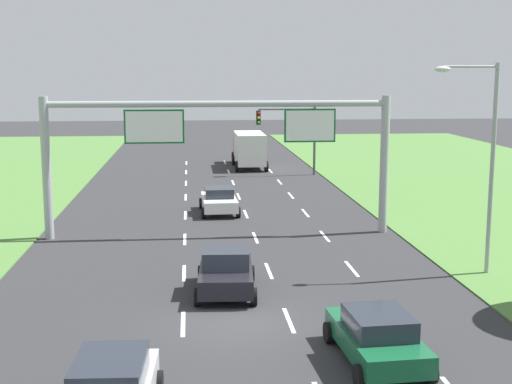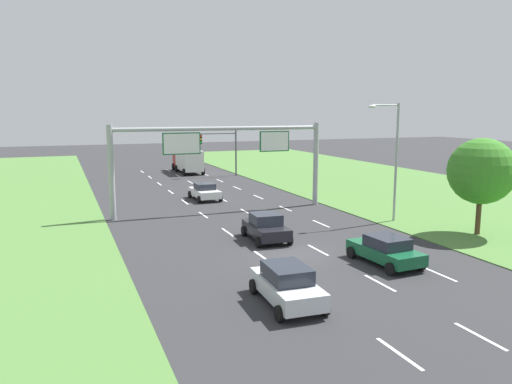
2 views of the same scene
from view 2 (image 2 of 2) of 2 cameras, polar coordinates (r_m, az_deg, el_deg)
name	(u,v)px [view 2 (image 2 of 2)]	position (r m, az deg, el deg)	size (l,w,h in m)	color
ground_plane	(291,253)	(28.46, 3.98, -7.00)	(200.00, 200.00, 0.00)	#2D2D30
grass_verge_right	(453,200)	(48.38, 21.60, -0.83)	(24.00, 120.00, 0.06)	#4C7A38
lane_dashes_inner_left	(203,215)	(38.81, -6.05, -2.62)	(0.14, 62.40, 0.01)	white
lane_dashes_inner_right	(246,212)	(39.87, -1.19, -2.25)	(0.14, 62.40, 0.01)	white
lane_dashes_slip	(285,208)	(41.19, 3.38, -1.89)	(0.14, 62.40, 0.01)	white
car_near_red	(205,191)	(45.36, -5.87, 0.06)	(2.28, 4.15, 1.50)	white
car_lead_silver	(287,284)	(21.08, 3.57, -10.49)	(2.31, 4.34, 1.65)	silver
car_mid_lane	(266,227)	(31.01, 1.15, -4.05)	(2.42, 4.16, 1.67)	black
car_far_ahead	(386,250)	(27.12, 14.58, -6.42)	(2.39, 4.42, 1.51)	#145633
box_truck	(188,160)	(65.62, -7.83, 3.65)	(2.72, 7.83, 3.02)	#B21E19
sign_gantry	(222,151)	(39.34, -3.86, 4.74)	(17.24, 0.44, 7.00)	#9EA0A5
traffic_light_mast	(221,145)	(61.12, -4.03, 5.39)	(4.76, 0.49, 5.60)	#47494F
street_lamp	(392,152)	(36.80, 15.30, 4.44)	(2.61, 0.32, 8.50)	#9EA0A5
roadside_tree_near	(482,171)	(34.84, 24.38, 2.17)	(4.22, 4.22, 6.28)	#513823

